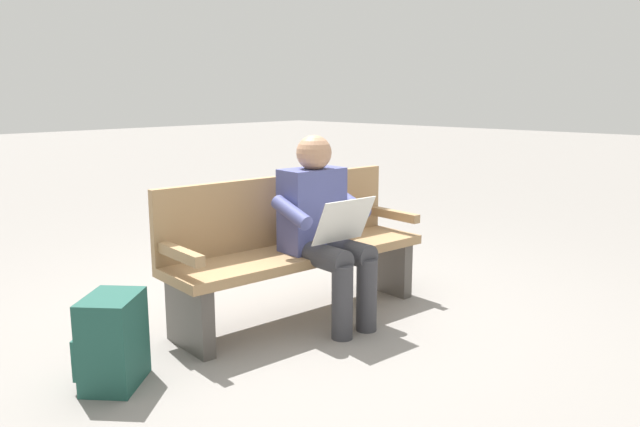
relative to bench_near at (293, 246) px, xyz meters
The scene contains 4 objects.
ground_plane 0.46m from the bench_near, 83.24° to the left, with size 40.00×40.00×0.00m, color gray.
bench_near is the anchor object (origin of this frame).
person_seated 0.29m from the bench_near, 97.64° to the left, with size 0.60×0.60×1.18m.
backpack 1.35m from the bench_near, ahead, with size 0.42×0.40×0.46m.
Camera 1 is at (2.72, 2.71, 1.44)m, focal length 34.76 mm.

